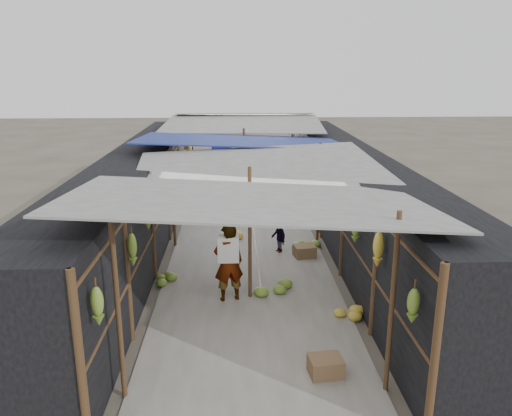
{
  "coord_description": "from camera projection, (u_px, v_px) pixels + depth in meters",
  "views": [
    {
      "loc": [
        -0.25,
        -5.93,
        4.33
      ],
      "look_at": [
        0.2,
        5.01,
        1.25
      ],
      "focal_mm": 35.0,
      "sensor_mm": 36.0,
      "label": 1
    }
  ],
  "objects": [
    {
      "name": "vendor_seated",
      "position": [
        278.0,
        235.0,
        12.03
      ],
      "size": [
        0.54,
        0.65,
        0.88
      ],
      "primitive_type": "imported",
      "rotation": [
        0.0,
        0.0,
        -1.13
      ],
      "color": "#49433F",
      "rests_on": "ground"
    },
    {
      "name": "stall_right",
      "position": [
        350.0,
        195.0,
        12.93
      ],
      "size": [
        1.4,
        15.0,
        2.3
      ],
      "primitive_type": "cube",
      "color": "black",
      "rests_on": "ground"
    },
    {
      "name": "floor_bananas",
      "position": [
        259.0,
        235.0,
        12.95
      ],
      "size": [
        3.94,
        9.98,
        0.35
      ],
      "color": "gold",
      "rests_on": "ground"
    },
    {
      "name": "crate_mid",
      "position": [
        304.0,
        252.0,
        11.79
      ],
      "size": [
        0.55,
        0.47,
        0.29
      ],
      "primitive_type": "cube",
      "rotation": [
        0.0,
        0.0,
        0.17
      ],
      "color": "olive",
      "rests_on": "ground"
    },
    {
      "name": "black_basin",
      "position": [
        292.0,
        194.0,
        17.43
      ],
      "size": [
        0.64,
        0.64,
        0.19
      ],
      "primitive_type": "cylinder",
      "color": "black",
      "rests_on": "ground"
    },
    {
      "name": "hanging_bananas",
      "position": [
        248.0,
        175.0,
        13.03
      ],
      "size": [
        3.96,
        14.38,
        0.8
      ],
      "color": "olive",
      "rests_on": "ground"
    },
    {
      "name": "vendor_elderly",
      "position": [
        229.0,
        263.0,
        9.44
      ],
      "size": [
        0.64,
        0.5,
        1.55
      ],
      "primitive_type": "imported",
      "rotation": [
        0.0,
        0.0,
        3.4
      ],
      "color": "silver",
      "rests_on": "ground"
    },
    {
      "name": "market_canopy",
      "position": [
        246.0,
        145.0,
        12.82
      ],
      "size": [
        5.62,
        15.2,
        2.77
      ],
      "color": "brown",
      "rests_on": "ground"
    },
    {
      "name": "shopper_blue",
      "position": [
        245.0,
        186.0,
        14.94
      ],
      "size": [
        1.09,
        0.97,
        1.85
      ],
      "primitive_type": "imported",
      "rotation": [
        0.0,
        0.0,
        0.36
      ],
      "color": "navy",
      "rests_on": "ground"
    },
    {
      "name": "ground",
      "position": [
        256.0,
        393.0,
        6.88
      ],
      "size": [
        80.0,
        80.0,
        0.0
      ],
      "primitive_type": "plane",
      "color": "#6B6356",
      "rests_on": "ground"
    },
    {
      "name": "crate_back",
      "position": [
        212.0,
        204.0,
        16.01
      ],
      "size": [
        0.45,
        0.39,
        0.26
      ],
      "primitive_type": "cube",
      "rotation": [
        0.0,
        0.0,
        -0.13
      ],
      "color": "olive",
      "rests_on": "ground"
    },
    {
      "name": "crate_near",
      "position": [
        326.0,
        367.0,
        7.25
      ],
      "size": [
        0.52,
        0.44,
        0.29
      ],
      "primitive_type": "cube",
      "rotation": [
        0.0,
        0.0,
        0.11
      ],
      "color": "olive",
      "rests_on": "ground"
    },
    {
      "name": "aisle_slab",
      "position": [
        246.0,
        238.0,
        13.13
      ],
      "size": [
        3.6,
        16.0,
        0.02
      ],
      "primitive_type": "cube",
      "color": "#9E998E",
      "rests_on": "ground"
    },
    {
      "name": "stall_left",
      "position": [
        140.0,
        197.0,
        12.72
      ],
      "size": [
        1.4,
        15.0,
        2.3
      ],
      "primitive_type": "cube",
      "color": "black",
      "rests_on": "ground"
    }
  ]
}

